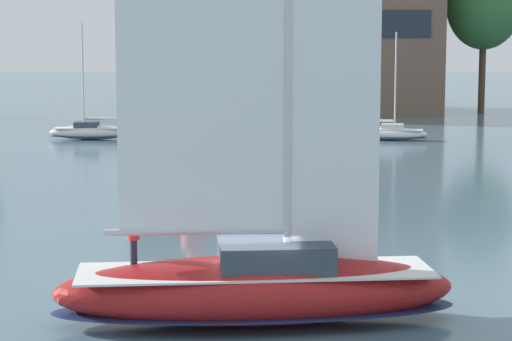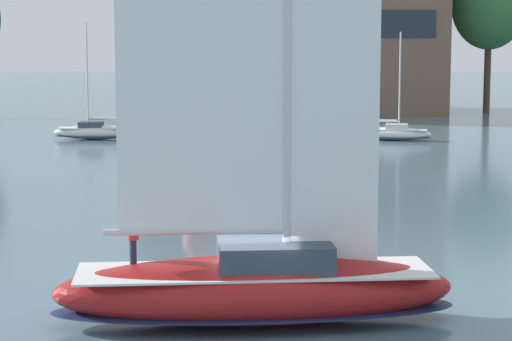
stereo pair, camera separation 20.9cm
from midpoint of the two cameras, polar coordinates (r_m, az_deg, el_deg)
name	(u,v)px [view 2 (the right image)]	position (r m, az deg, el deg)	size (l,w,h in m)	color
ground_plane	(254,323)	(28.70, 0.12, -8.72)	(400.00, 400.00, 0.00)	slate
waterfront_building	(291,29)	(108.20, 2.04, 8.09)	(33.05, 16.42, 17.64)	brown
tree_shore_left	(167,36)	(106.30, -5.04, 7.69)	(5.66, 5.66, 11.66)	brown
tree_shore_center	(489,3)	(109.09, 13.25, 9.27)	(7.98, 7.98, 16.43)	#4C3828
sailboat_main	(255,281)	(28.38, 0.17, -6.35)	(11.76, 4.36, 15.79)	maroon
sailboat_moored_far_slip	(95,131)	(79.90, -9.12, 2.22)	(6.67, 1.94, 9.16)	silver
sailboat_moored_outer_mooring	(393,133)	(78.96, 7.90, 2.15)	(6.34, 2.93, 8.43)	white
channel_buoy	(196,208)	(42.41, -3.28, -2.16)	(1.20, 1.20, 2.16)	red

